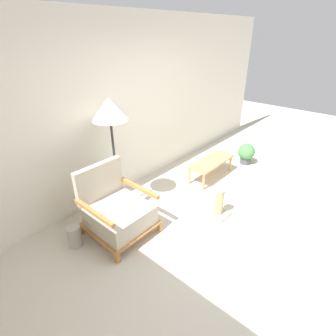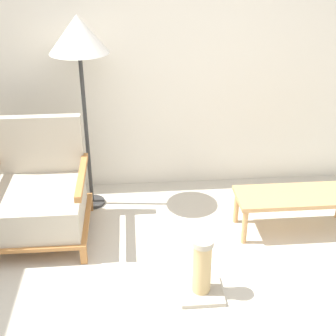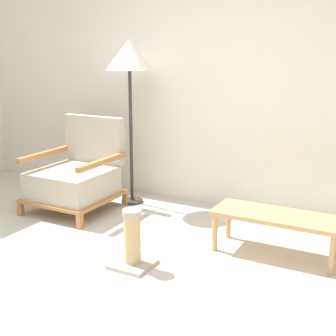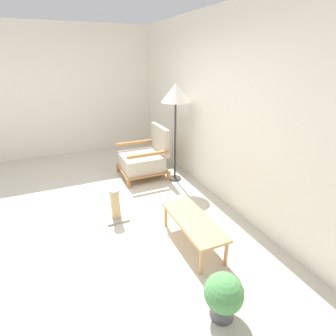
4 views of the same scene
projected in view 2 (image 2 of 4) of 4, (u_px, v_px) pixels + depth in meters
wall_back at (156, 45)px, 4.07m from camera, size 8.00×0.06×2.70m
armchair at (39, 198)px, 3.72m from camera, size 0.78×0.80×0.91m
floor_lamp at (79, 40)px, 3.63m from camera, size 0.47×0.47×1.67m
coffee_table at (296, 199)px, 3.79m from camera, size 0.99×0.38×0.34m
scratching_post at (202, 273)px, 3.15m from camera, size 0.30×0.30×0.45m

